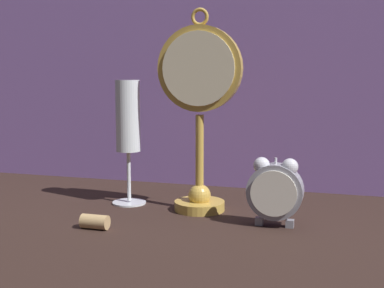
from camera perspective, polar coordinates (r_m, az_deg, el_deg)
name	(u,v)px	position (r m, az deg, el deg)	size (l,w,h in m)	color
ground_plane	(176,231)	(0.81, -1.67, -9.22)	(4.00, 4.00, 0.00)	black
fabric_backdrop_drape	(228,27)	(1.09, 3.84, 12.30)	(1.59, 0.01, 0.65)	#8460A8
pocket_watch_on_stand	(198,110)	(0.89, 0.62, 3.65)	(0.14, 0.09, 0.34)	gold
alarm_clock_twin_bell	(275,189)	(0.82, 8.85, -4.74)	(0.09, 0.03, 0.11)	gray
champagne_flute	(128,125)	(0.95, -6.84, 1.98)	(0.06, 0.06, 0.22)	silver
wine_cork	(95,222)	(0.83, -10.33, -8.16)	(0.02, 0.02, 0.04)	tan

